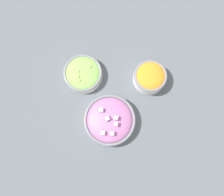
{
  "coord_description": "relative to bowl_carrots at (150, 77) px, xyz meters",
  "views": [
    {
      "loc": [
        -0.11,
        0.14,
        0.98
      ],
      "look_at": [
        0.0,
        0.0,
        0.03
      ],
      "focal_mm": 40.0,
      "sensor_mm": 36.0,
      "label": 1
    }
  ],
  "objects": [
    {
      "name": "bowl_red_onion",
      "position": [
        0.02,
        0.23,
        -0.01
      ],
      "size": [
        0.2,
        0.2,
        0.08
      ],
      "color": "white",
      "rests_on": "ground_plane"
    },
    {
      "name": "bowl_lettuce",
      "position": [
        0.22,
        0.15,
        -0.01
      ],
      "size": [
        0.15,
        0.15,
        0.06
      ],
      "color": "silver",
      "rests_on": "ground_plane"
    },
    {
      "name": "bowl_carrots",
      "position": [
        0.0,
        0.0,
        0.0
      ],
      "size": [
        0.13,
        0.13,
        0.07
      ],
      "color": "white",
      "rests_on": "ground_plane"
    },
    {
      "name": "ground_plane",
      "position": [
        0.07,
        0.16,
        -0.04
      ],
      "size": [
        3.0,
        3.0,
        0.0
      ],
      "primitive_type": "plane",
      "color": "#4C5156"
    }
  ]
}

